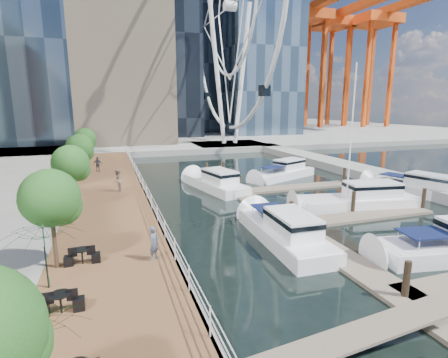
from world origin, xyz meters
TOP-DOWN VIEW (x-y plane):
  - ground at (0.00, 0.00)m, footprint 520.00×520.00m
  - boardwalk at (-9.00, 15.00)m, footprint 6.00×60.00m
  - seawall at (-6.00, 15.00)m, footprint 0.25×60.00m
  - land_far at (0.00, 102.00)m, footprint 200.00×114.00m
  - breakwater at (20.00, 20.00)m, footprint 4.00×60.00m
  - pier at (14.00, 52.00)m, footprint 14.00×12.00m
  - railing at (-6.10, 15.00)m, footprint 0.10×60.00m
  - floating_docks at (7.97, 9.98)m, footprint 16.00×34.00m
  - ferris_wheel at (14.00, 52.00)m, footprint 5.80×45.60m
  - port_cranes at (67.67, 95.67)m, footprint 40.00×52.00m
  - street_trees at (-11.40, 14.00)m, footprint 2.60×42.60m
  - cafe_tables at (-10.40, -2.00)m, footprint 2.50×13.70m
  - pedestrian_near at (-7.02, 3.39)m, footprint 0.69×0.73m
  - pedestrian_mid at (-8.21, 18.14)m, footprint 0.90×1.06m
  - pedestrian_far at (-9.97, 28.54)m, footprint 1.05×0.63m
  - moored_yachts at (9.36, 10.14)m, footprint 22.82×39.28m
  - cafe_seating at (-11.31, -2.55)m, footprint 3.91×15.53m

SIDE VIEW (x-z plane):
  - ground at x=0.00m, z-range 0.00..0.00m
  - moored_yachts at x=9.36m, z-range -5.75..5.75m
  - floating_docks at x=7.97m, z-range -0.81..1.79m
  - boardwalk at x=-9.00m, z-range 0.00..1.00m
  - seawall at x=-6.00m, z-range 0.00..1.00m
  - land_far at x=0.00m, z-range 0.00..1.00m
  - breakwater at x=20.00m, z-range 0.00..1.00m
  - pier at x=14.00m, z-range 0.00..1.00m
  - cafe_tables at x=-10.40m, z-range 1.00..1.74m
  - railing at x=-6.10m, z-range 1.00..2.05m
  - pedestrian_near at x=-7.02m, z-range 1.00..2.67m
  - pedestrian_far at x=-9.97m, z-range 1.00..2.68m
  - pedestrian_mid at x=-8.21m, z-range 1.00..2.94m
  - cafe_seating at x=-11.31m, z-range 0.86..3.62m
  - street_trees at x=-11.40m, z-range 1.99..6.59m
  - port_cranes at x=67.67m, z-range 1.00..39.00m
  - ferris_wheel at x=14.00m, z-range 2.02..49.82m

